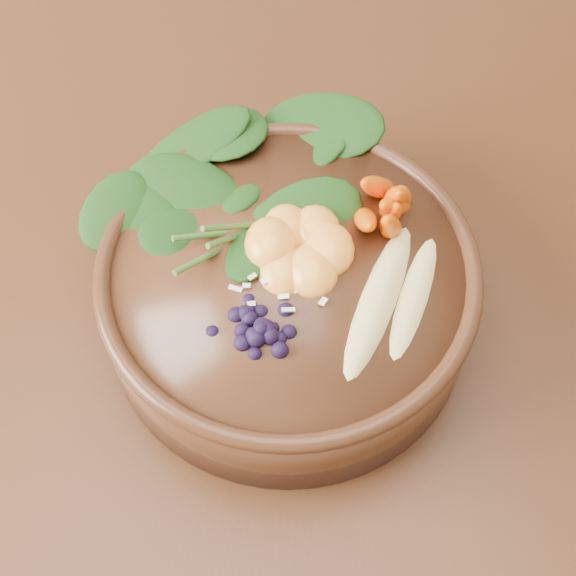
# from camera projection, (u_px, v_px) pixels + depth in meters

# --- Properties ---
(ground) EXTENTS (4.00, 4.00, 0.00)m
(ground) POSITION_uv_depth(u_px,v_px,m) (224.00, 487.00, 1.39)
(ground) COLOR #381E0F
(ground) RESTS_ON ground
(dining_table) EXTENTS (1.60, 0.90, 0.75)m
(dining_table) POSITION_uv_depth(u_px,v_px,m) (182.00, 285.00, 0.84)
(dining_table) COLOR #331C0C
(dining_table) RESTS_ON ground
(stoneware_bowl) EXTENTS (0.40, 0.40, 0.08)m
(stoneware_bowl) POSITION_uv_depth(u_px,v_px,m) (288.00, 294.00, 0.67)
(stoneware_bowl) COLOR #4B2918
(stoneware_bowl) RESTS_ON dining_table
(kale_heap) EXTENTS (0.26, 0.24, 0.05)m
(kale_heap) POSITION_uv_depth(u_px,v_px,m) (263.00, 173.00, 0.66)
(kale_heap) COLOR #1C4215
(kale_heap) RESTS_ON stoneware_bowl
(carrot_cluster) EXTENTS (0.08, 0.08, 0.09)m
(carrot_cluster) POSITION_uv_depth(u_px,v_px,m) (392.00, 178.00, 0.63)
(carrot_cluster) COLOR #E85300
(carrot_cluster) RESTS_ON stoneware_bowl
(banana_halves) EXTENTS (0.11, 0.16, 0.03)m
(banana_halves) POSITION_uv_depth(u_px,v_px,m) (398.00, 288.00, 0.61)
(banana_halves) COLOR #E0CC84
(banana_halves) RESTS_ON stoneware_bowl
(mandarin_cluster) EXTENTS (0.12, 0.12, 0.03)m
(mandarin_cluster) POSITION_uv_depth(u_px,v_px,m) (300.00, 237.00, 0.63)
(mandarin_cluster) COLOR #FF9932
(mandarin_cluster) RESTS_ON stoneware_bowl
(blueberry_pile) EXTENTS (0.17, 0.15, 0.04)m
(blueberry_pile) POSITION_uv_depth(u_px,v_px,m) (260.00, 319.00, 0.59)
(blueberry_pile) COLOR black
(blueberry_pile) RESTS_ON stoneware_bowl
(coconut_flakes) EXTENTS (0.12, 0.11, 0.01)m
(coconut_flakes) POSITION_uv_depth(u_px,v_px,m) (280.00, 286.00, 0.62)
(coconut_flakes) COLOR white
(coconut_flakes) RESTS_ON stoneware_bowl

